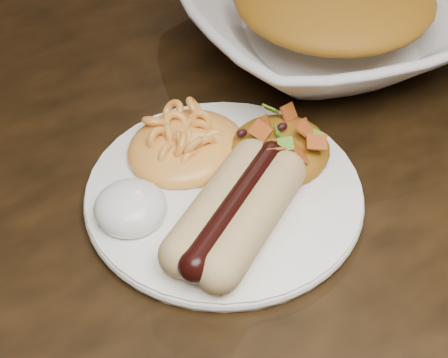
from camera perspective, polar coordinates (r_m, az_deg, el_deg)
table at (r=0.60m, az=-8.83°, el=-8.01°), size 1.60×0.90×0.75m
plate at (r=0.52m, az=0.00°, el=-1.21°), size 0.25×0.25×0.01m
hotdog at (r=0.48m, az=1.02°, el=-2.58°), size 0.11×0.11×0.03m
mac_and_cheese at (r=0.53m, az=-3.18°, el=3.75°), size 0.11×0.11×0.04m
sour_cream at (r=0.49m, az=-7.86°, el=-1.75°), size 0.06×0.06×0.03m
taco_salad at (r=0.53m, az=4.62°, el=3.05°), size 0.08×0.08×0.04m
serving_bowl at (r=0.67m, az=8.96°, el=13.53°), size 0.34×0.34×0.07m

